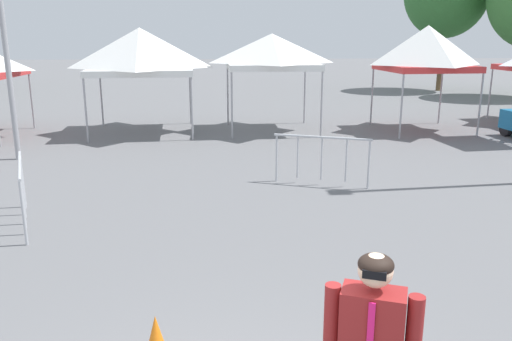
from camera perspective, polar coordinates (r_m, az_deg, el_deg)
The scene contains 5 objects.
canopy_tent_behind_center at distance 17.46m, azimuth -12.63°, elevation 12.73°, with size 3.48×3.48×3.39m.
canopy_tent_behind_left at distance 17.44m, azimuth 1.75°, elevation 12.98°, with size 3.01×3.01×3.20m.
canopy_tent_far_left at distance 18.31m, azimuth 18.32°, elevation 12.66°, with size 2.89×2.89×3.46m.
crowd_barrier_by_lift at distance 11.12m, azimuth 7.27°, elevation 2.16°, with size 1.97×0.82×1.08m.
crowd_barrier_near_person at distance 9.54m, azimuth -24.45°, elevation -1.16°, with size 0.75×2.00×1.08m.
Camera 1 is at (-0.09, -2.97, 3.14)m, focal length 36.29 mm.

